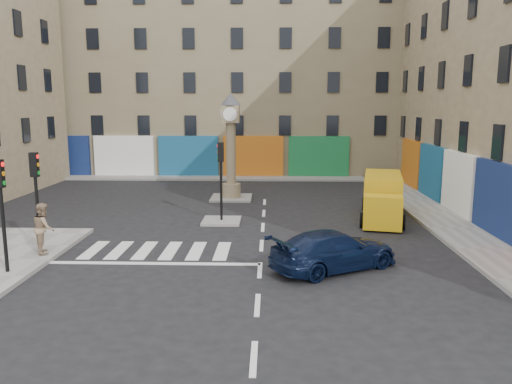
{
  "coord_description": "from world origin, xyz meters",
  "views": [
    {
      "loc": [
        0.36,
        -15.26,
        5.57
      ],
      "look_at": [
        -0.25,
        5.03,
        2.0
      ],
      "focal_mm": 35.0,
      "sensor_mm": 36.0,
      "label": 1
    }
  ],
  "objects_px": {
    "traffic_light_left_near": "(1,198)",
    "traffic_light_left_far": "(36,186)",
    "clock_pillar": "(231,139)",
    "yellow_van": "(382,197)",
    "traffic_light_island": "(221,169)",
    "pedestrian_tan": "(44,228)",
    "navy_sedan": "(334,250)"
  },
  "relations": [
    {
      "from": "traffic_light_island",
      "to": "yellow_van",
      "type": "bearing_deg",
      "value": 8.25
    },
    {
      "from": "navy_sedan",
      "to": "pedestrian_tan",
      "type": "height_order",
      "value": "pedestrian_tan"
    },
    {
      "from": "traffic_light_left_near",
      "to": "yellow_van",
      "type": "relative_size",
      "value": 0.61
    },
    {
      "from": "traffic_light_left_far",
      "to": "clock_pillar",
      "type": "bearing_deg",
      "value": 61.06
    },
    {
      "from": "navy_sedan",
      "to": "pedestrian_tan",
      "type": "bearing_deg",
      "value": 53.38
    },
    {
      "from": "clock_pillar",
      "to": "yellow_van",
      "type": "relative_size",
      "value": 1.01
    },
    {
      "from": "clock_pillar",
      "to": "navy_sedan",
      "type": "xyz_separation_m",
      "value": [
        4.53,
        -12.79,
        -2.88
      ]
    },
    {
      "from": "clock_pillar",
      "to": "pedestrian_tan",
      "type": "relative_size",
      "value": 3.25
    },
    {
      "from": "navy_sedan",
      "to": "traffic_light_island",
      "type": "bearing_deg",
      "value": 3.21
    },
    {
      "from": "traffic_light_left_near",
      "to": "navy_sedan",
      "type": "height_order",
      "value": "traffic_light_left_near"
    },
    {
      "from": "clock_pillar",
      "to": "pedestrian_tan",
      "type": "distance_m",
      "value": 13.34
    },
    {
      "from": "clock_pillar",
      "to": "yellow_van",
      "type": "bearing_deg",
      "value": -31.62
    },
    {
      "from": "traffic_light_island",
      "to": "navy_sedan",
      "type": "xyz_separation_m",
      "value": [
        4.53,
        -6.79,
        -1.92
      ]
    },
    {
      "from": "yellow_van",
      "to": "pedestrian_tan",
      "type": "height_order",
      "value": "yellow_van"
    },
    {
      "from": "traffic_light_left_near",
      "to": "traffic_light_island",
      "type": "relative_size",
      "value": 1.0
    },
    {
      "from": "traffic_light_left_far",
      "to": "pedestrian_tan",
      "type": "height_order",
      "value": "traffic_light_left_far"
    },
    {
      "from": "traffic_light_left_near",
      "to": "pedestrian_tan",
      "type": "distance_m",
      "value": 2.65
    },
    {
      "from": "traffic_light_left_near",
      "to": "clock_pillar",
      "type": "xyz_separation_m",
      "value": [
        6.3,
        13.8,
        0.93
      ]
    },
    {
      "from": "traffic_light_left_far",
      "to": "clock_pillar",
      "type": "distance_m",
      "value": 13.05
    },
    {
      "from": "traffic_light_left_near",
      "to": "traffic_light_left_far",
      "type": "xyz_separation_m",
      "value": [
        0.0,
        2.4,
        0.0
      ]
    },
    {
      "from": "traffic_light_left_far",
      "to": "navy_sedan",
      "type": "relative_size",
      "value": 0.8
    },
    {
      "from": "yellow_van",
      "to": "traffic_light_left_far",
      "type": "bearing_deg",
      "value": -143.47
    },
    {
      "from": "traffic_light_left_far",
      "to": "traffic_light_island",
      "type": "xyz_separation_m",
      "value": [
        6.3,
        5.4,
        -0.03
      ]
    },
    {
      "from": "traffic_light_left_near",
      "to": "navy_sedan",
      "type": "relative_size",
      "value": 0.8
    },
    {
      "from": "pedestrian_tan",
      "to": "navy_sedan",
      "type": "bearing_deg",
      "value": -122.08
    },
    {
      "from": "clock_pillar",
      "to": "yellow_van",
      "type": "height_order",
      "value": "clock_pillar"
    },
    {
      "from": "traffic_light_left_near",
      "to": "traffic_light_island",
      "type": "distance_m",
      "value": 10.03
    },
    {
      "from": "traffic_light_island",
      "to": "pedestrian_tan",
      "type": "bearing_deg",
      "value": -136.67
    },
    {
      "from": "traffic_light_left_far",
      "to": "yellow_van",
      "type": "height_order",
      "value": "traffic_light_left_far"
    },
    {
      "from": "traffic_light_left_near",
      "to": "traffic_light_left_far",
      "type": "height_order",
      "value": "same"
    },
    {
      "from": "clock_pillar",
      "to": "pedestrian_tan",
      "type": "bearing_deg",
      "value": -117.24
    },
    {
      "from": "traffic_light_island",
      "to": "pedestrian_tan",
      "type": "relative_size",
      "value": 1.97
    }
  ]
}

